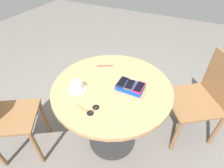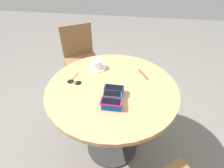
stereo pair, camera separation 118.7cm
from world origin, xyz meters
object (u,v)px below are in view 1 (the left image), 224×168
Objects in this scene: phone_gray at (130,85)px; saucer at (77,89)px; phone_box at (130,87)px; phone_navy at (122,82)px; round_table at (112,99)px; chair_far_side at (200,98)px; coffee_cup at (77,86)px; lanyard_strap at (105,66)px; sunglasses at (92,110)px; phone_magenta at (139,87)px; chair_near_window at (7,118)px.

phone_gray is 0.40m from saucer.
phone_box is 1.56× the size of phone_navy.
round_table is 6.39× the size of saucer.
saucer is at bearing 35.13° from chair_far_side.
phone_gray is (0.00, 0.01, 0.03)m from phone_box.
phone_box is 0.07m from phone_navy.
coffee_cup is 1.15m from chair_far_side.
chair_far_side is (-0.91, -0.64, -0.31)m from coffee_cup.
phone_gray reaches higher than lanyard_strap.
lanyard_strap is (0.18, -0.22, 0.14)m from round_table.
sunglasses is at bearing 108.44° from lanyard_strap.
phone_magenta reaches higher than lanyard_strap.
coffee_cup is at bearing 35.30° from round_table.
phone_gray is 0.14× the size of chair_far_side.
phone_navy reaches higher than saucer.
phone_gray is 0.40m from coffee_cup.
phone_gray is 0.79m from chair_far_side.
coffee_cup is (0.36, 0.18, -0.01)m from phone_gray.
saucer is (0.22, 0.15, 0.15)m from round_table.
chair_far_side is at bearing -139.99° from phone_gray.
phone_box reaches higher than sunglasses.
phone_gray is at bearing -153.75° from saucer.
phone_magenta is 1.05× the size of phone_gray.
round_table is at bearing -144.97° from saucer.
phone_gray is at bearing 1.55° from phone_magenta.
phone_navy is 0.33m from lanyard_strap.
coffee_cup reaches higher than sunglasses.
lanyard_strap is at bearing -96.22° from coffee_cup.
sunglasses is at bearing 54.28° from phone_magenta.
chair_near_window reaches higher than phone_navy.
phone_navy is (-0.08, -0.02, 0.19)m from round_table.
coffee_cup is 0.13× the size of chair_near_window.
chair_near_window is (0.90, 0.50, -0.30)m from phone_box.
round_table is at bearing -148.05° from chair_near_window.
coffee_cup is 0.38m from lanyard_strap.
round_table is 7.65× the size of phone_gray.
phone_magenta is 0.74m from chair_far_side.
phone_gray is at bearing -151.06° from chair_near_window.
phone_magenta is at bearing -152.81° from chair_near_window.
round_table is 0.32m from sunglasses.
round_table is at bearing 11.45° from phone_box.
lanyard_strap is at bearing -37.77° from phone_navy.
phone_box reaches higher than saucer.
phone_box is 1.55× the size of phone_magenta.
phone_navy is at bearing 4.46° from phone_box.
lanyard_strap is 0.16× the size of chair_far_side.
phone_magenta is at bearing -157.50° from saucer.
coffee_cup is (0.36, 0.18, 0.02)m from phone_box.
phone_box is at bearing 39.78° from chair_far_side.
phone_navy is (0.06, -0.00, 0.00)m from phone_gray.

